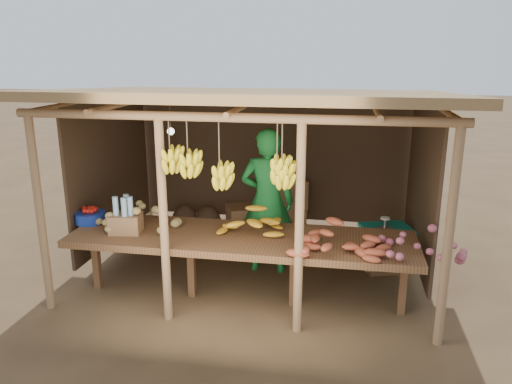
# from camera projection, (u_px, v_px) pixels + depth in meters

# --- Properties ---
(ground) EXTENTS (60.00, 60.00, 0.00)m
(ground) POSITION_uv_depth(u_px,v_px,m) (256.00, 267.00, 6.74)
(ground) COLOR brown
(ground) RESTS_ON ground
(stall_structure) EXTENTS (4.70, 3.50, 2.43)m
(stall_structure) POSITION_uv_depth(u_px,v_px,m) (256.00, 124.00, 6.26)
(stall_structure) COLOR #97724E
(stall_structure) RESTS_ON ground
(counter) EXTENTS (3.90, 1.05, 0.80)m
(counter) POSITION_uv_depth(u_px,v_px,m) (241.00, 241.00, 5.64)
(counter) COLOR brown
(counter) RESTS_ON ground
(potato_heap) EXTENTS (1.07, 0.84, 0.36)m
(potato_heap) POSITION_uv_depth(u_px,v_px,m) (134.00, 213.00, 5.83)
(potato_heap) COLOR #A28E53
(potato_heap) RESTS_ON counter
(sweet_potato_heap) EXTENTS (1.05, 0.71, 0.36)m
(sweet_potato_heap) POSITION_uv_depth(u_px,v_px,m) (339.00, 236.00, 5.11)
(sweet_potato_heap) COLOR #A24629
(sweet_potato_heap) RESTS_ON counter
(onion_heap) EXTENTS (0.90, 0.54, 0.36)m
(onion_heap) POSITION_uv_depth(u_px,v_px,m) (421.00, 240.00, 4.99)
(onion_heap) COLOR #B7596A
(onion_heap) RESTS_ON counter
(banana_pile) EXTENTS (0.79, 0.64, 0.35)m
(banana_pile) POSITION_uv_depth(u_px,v_px,m) (250.00, 219.00, 5.65)
(banana_pile) COLOR gold
(banana_pile) RESTS_ON counter
(tomato_basin) EXTENTS (0.36, 0.36, 0.19)m
(tomato_basin) POSITION_uv_depth(u_px,v_px,m) (90.00, 216.00, 6.05)
(tomato_basin) COLOR navy
(tomato_basin) RESTS_ON counter
(bottle_box) EXTENTS (0.38, 0.32, 0.44)m
(bottle_box) POSITION_uv_depth(u_px,v_px,m) (125.00, 218.00, 5.69)
(bottle_box) COLOR olive
(bottle_box) RESTS_ON counter
(vendor) EXTENTS (0.70, 0.47, 1.90)m
(vendor) POSITION_uv_depth(u_px,v_px,m) (267.00, 201.00, 6.42)
(vendor) COLOR #1A772F
(vendor) RESTS_ON ground
(tarp_crate) EXTENTS (0.76, 0.70, 0.75)m
(tarp_crate) POSITION_uv_depth(u_px,v_px,m) (386.00, 247.00, 6.61)
(tarp_crate) COLOR brown
(tarp_crate) RESTS_ON ground
(carton_stack) EXTENTS (1.32, 0.65, 0.90)m
(carton_stack) POSITION_uv_depth(u_px,v_px,m) (272.00, 212.00, 7.76)
(carton_stack) COLOR olive
(carton_stack) RESTS_ON ground
(burlap_sacks) EXTENTS (0.80, 0.42, 0.56)m
(burlap_sacks) POSITION_uv_depth(u_px,v_px,m) (196.00, 220.00, 7.87)
(burlap_sacks) COLOR #43311F
(burlap_sacks) RESTS_ON ground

